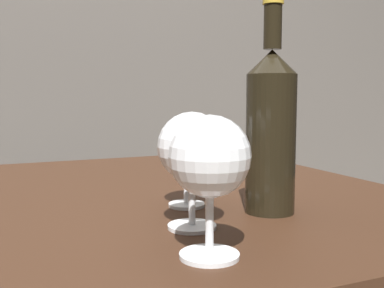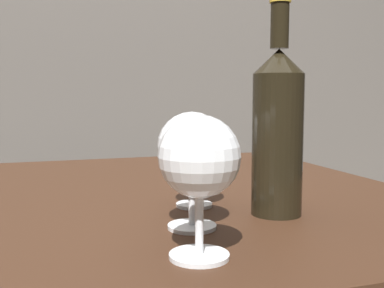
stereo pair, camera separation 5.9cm
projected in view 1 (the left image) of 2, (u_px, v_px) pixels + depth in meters
name	position (u px, v px, depth m)	size (l,w,h in m)	color
back_wall	(12.00, 0.00, 1.81)	(5.00, 0.08, 2.60)	#59544F
dining_table	(63.00, 258.00, 0.78)	(1.18, 0.91, 0.76)	#382114
wine_glass_pinot	(210.00, 160.00, 0.48)	(0.09, 0.09, 0.15)	white
wine_glass_amber	(192.00, 149.00, 0.59)	(0.09, 0.09, 0.15)	white
wine_glass_white	(187.00, 145.00, 0.71)	(0.08, 0.08, 0.14)	white
wine_bottle	(271.00, 128.00, 0.67)	(0.07, 0.07, 0.31)	black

